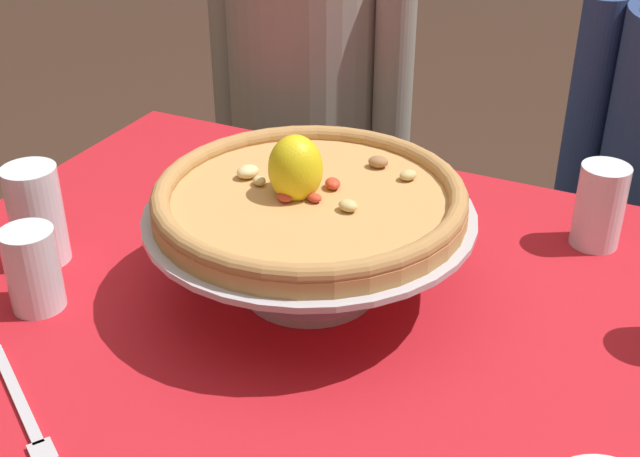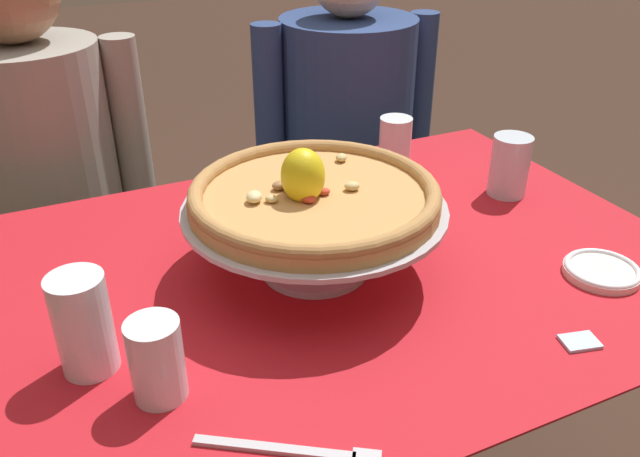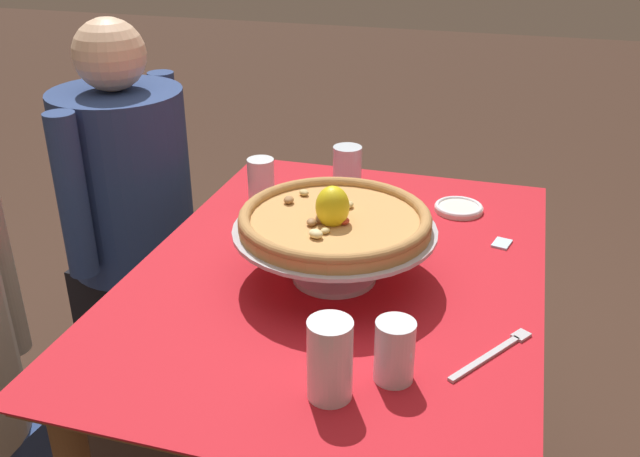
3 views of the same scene
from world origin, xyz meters
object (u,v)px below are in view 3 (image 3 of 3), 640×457
Objects in this scene: water_glass_side_right at (347,171)px; water_glass_side_left at (330,365)px; side_plate at (459,208)px; sugar_packet at (502,243)px; diner_right at (131,223)px; dinner_fork at (495,352)px; water_glass_back_right at (261,185)px; pizza_stand at (333,241)px; water_glass_front_left at (394,355)px; pizza at (333,219)px.

water_glass_side_left is at bearing -167.51° from water_glass_side_right.
side_plate is at bearing -100.01° from water_glass_side_right.
diner_right reaches higher than sugar_packet.
dinner_fork is at bearing -178.41° from sugar_packet.
water_glass_side_left is (-0.67, -0.37, 0.01)m from water_glass_back_right.
water_glass_side_right is 1.00× the size of side_plate.
sugar_packet is at bearing -52.56° from pizza_stand.
side_plate reaches higher than dinner_fork.
water_glass_back_right is 0.64× the size of dinner_fork.
water_glass_back_right is at bearing 28.64° from water_glass_side_left.
water_glass_side_right is at bearing 19.84° from water_glass_front_left.
side_plate is (-0.05, -0.30, -0.05)m from water_glass_side_right.
water_glass_side_left is at bearing 159.13° from sugar_packet.
water_glass_side_right is 0.47m from sugar_packet.
pizza reaches higher than side_plate.
diner_right is at bearing 60.42° from dinner_fork.
water_glass_back_right and water_glass_side_right have the same top height.
pizza is at bearing 175.59° from pizza_stand.
diner_right is (0.62, 1.09, -0.18)m from dinner_fork.
water_glass_side_left is 1.19m from diner_right.
pizza is 3.55× the size of water_glass_front_left.
water_glass_front_left reaches higher than sugar_packet.
pizza_stand reaches higher than side_plate.
pizza_stand is 3.78× the size of water_glass_front_left.
diner_right is (0.13, 0.47, -0.23)m from water_glass_back_right.
sugar_packet is 0.04× the size of diner_right.
water_glass_front_left is 0.70m from side_plate.
diner_right is (0.44, 0.75, -0.26)m from pizza_stand.
side_plate is 0.98m from diner_right.
dinner_fork is at bearing -117.29° from pizza_stand.
side_plate is at bearing -2.47° from water_glass_front_left.
side_plate is at bearing -27.65° from pizza_stand.
pizza_stand reaches higher than dinner_fork.
water_glass_front_left is at bearing -147.66° from pizza.
dinner_fork reaches higher than sugar_packet.
water_glass_side_left is 1.15× the size of side_plate.
sugar_packet is (0.25, -0.33, -0.08)m from pizza_stand.
side_plate is 0.60m from dinner_fork.
water_glass_back_right is (0.31, 0.27, -0.08)m from pizza.
water_glass_side_right is 0.87× the size of water_glass_side_left.
water_glass_side_left is at bearing -151.36° from water_glass_back_right.
water_glass_side_left is 0.66m from sugar_packet.
diner_right reaches higher than dinner_fork.
pizza_stand is 2.19× the size of dinner_fork.
water_glass_side_right reaches higher than side_plate.
water_glass_side_right is 0.31m from side_plate.
water_glass_side_right is at bearing -51.07° from water_glass_back_right.
side_plate is at bearing -78.79° from water_glass_back_right.
diner_right is at bearing 79.99° from sugar_packet.
dinner_fork is 1.26m from diner_right.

